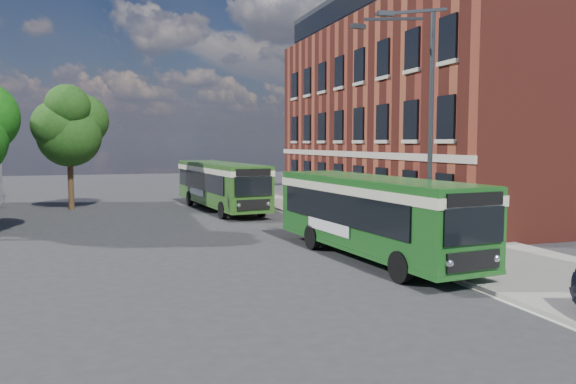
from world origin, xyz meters
name	(u,v)px	position (x,y,z in m)	size (l,w,h in m)	color
ground	(280,255)	(0.00, 0.00, 0.00)	(120.00, 120.00, 0.00)	#2A2A2D
pavement	(359,219)	(7.00, 8.00, 0.07)	(6.00, 48.00, 0.15)	gray
kerb_line	(307,223)	(3.95, 8.00, 0.01)	(0.12, 48.00, 0.01)	beige
brick_office	(432,101)	(14.00, 12.00, 6.97)	(12.10, 26.00, 14.20)	maroon
street_lamp	(422,129)	(4.84, -2.00, 4.79)	(2.96, 2.38, 9.00)	#333538
bus_stop_sign	(474,225)	(5.60, -4.20, 1.51)	(0.35, 0.08, 2.52)	#333538
bus_front	(372,210)	(3.05, -1.59, 1.83)	(3.72, 10.97, 3.02)	#19521A
bus_rear	(220,181)	(0.60, 15.15, 1.83)	(3.89, 12.41, 3.02)	#2A571C
pedestrian_a	(469,248)	(4.84, -4.98, 0.90)	(0.55, 0.36, 1.50)	black
pedestrian_b	(410,232)	(4.78, -1.36, 0.90)	(0.73, 0.57, 1.49)	black
tree_right	(70,126)	(-8.44, 18.21, 5.37)	(4.69, 4.46, 7.92)	#3A2615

